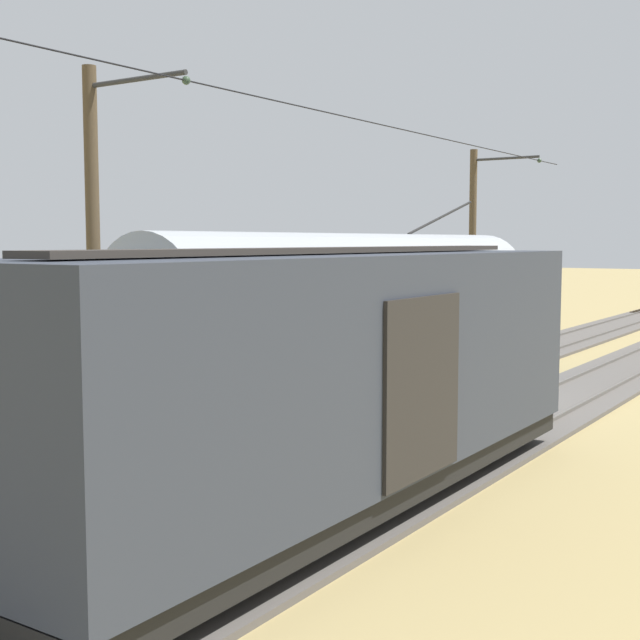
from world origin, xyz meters
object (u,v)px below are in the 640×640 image
boxcar_adjacent (335,372)px  catenary_pole_mid_near (96,249)px  catenary_pole_foreground (474,245)px  vintage_streetcar (364,316)px

boxcar_adjacent → catenary_pole_mid_near: size_ratio=1.59×
catenary_pole_foreground → boxcar_adjacent: bearing=108.0°
vintage_streetcar → catenary_pole_foreground: (2.50, -12.50, 1.69)m
boxcar_adjacent → catenary_pole_mid_near: bearing=-11.1°
vintage_streetcar → boxcar_adjacent: (-4.05, 7.68, -0.10)m
boxcar_adjacent → catenary_pole_foreground: bearing=-72.0°
catenary_pole_foreground → catenary_pole_mid_near: 18.90m
boxcar_adjacent → catenary_pole_mid_near: 6.92m
catenary_pole_mid_near → boxcar_adjacent: bearing=168.9°
vintage_streetcar → catenary_pole_mid_near: size_ratio=2.37×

